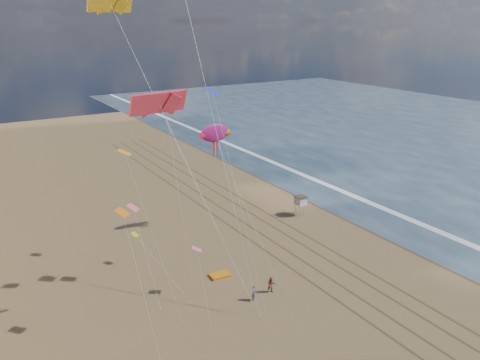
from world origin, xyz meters
The scene contains 11 objects.
ground centered at (0.00, 0.00, 0.00)m, with size 260.00×260.00×0.00m, color brown.
wet_sand centered at (19.00, 40.00, 0.00)m, with size 260.00×260.00×0.00m, color #42301E.
foam centered at (23.20, 40.00, 0.00)m, with size 260.00×260.00×0.00m, color white.
tracks centered at (2.55, 30.00, 0.01)m, with size 7.68×120.00×0.01m.
lifeguard_stand centered at (10.08, 30.47, 2.43)m, with size 1.74×1.74×3.15m.
grounded_kite centered at (-9.42, 21.13, 0.13)m, with size 2.37×1.51×0.27m, color orange.
show_kite centered at (-3.06, 33.33, 14.00)m, with size 4.38×9.78×22.78m.
kite_flyer_a centered at (-8.80, 14.78, 0.92)m, with size 0.67×0.44×1.84m, color #53596B.
kite_flyer_b centered at (-6.35, 15.06, 0.96)m, with size 0.93×0.73×1.92m, color brown.
parafoils centered at (-15.15, 25.18, 30.40)m, with size 12.74×18.21×18.64m.
small_kites centered at (-15.81, 22.58, 13.86)m, with size 13.10×14.25×18.33m.
Camera 1 is at (-32.92, -21.28, 28.45)m, focal length 35.00 mm.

